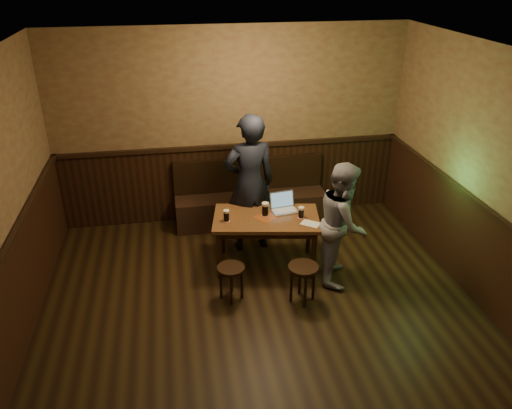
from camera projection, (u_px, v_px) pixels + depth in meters
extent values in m
cube|color=black|center=(273.00, 349.00, 5.10)|extent=(5.00, 6.00, 0.02)
cube|color=beige|center=(278.00, 69.00, 3.83)|extent=(5.00, 6.00, 0.02)
cube|color=olive|center=(231.00, 127.00, 7.11)|extent=(5.00, 0.02, 2.80)
cube|color=black|center=(233.00, 182.00, 7.47)|extent=(4.98, 0.04, 1.10)
cube|color=black|center=(2.00, 335.00, 4.46)|extent=(0.04, 5.98, 1.10)
cube|color=black|center=(504.00, 279.00, 5.23)|extent=(0.04, 5.98, 1.10)
cube|color=black|center=(232.00, 146.00, 7.18)|extent=(4.98, 0.06, 0.06)
cube|color=black|center=(251.00, 208.00, 7.41)|extent=(2.20, 0.50, 0.45)
cube|color=black|center=(248.00, 174.00, 7.37)|extent=(2.20, 0.10, 0.50)
cube|color=#502A16|center=(266.00, 219.00, 6.18)|extent=(1.41, 0.96, 0.05)
cube|color=black|center=(266.00, 223.00, 6.21)|extent=(1.28, 0.83, 0.07)
cube|color=maroon|center=(266.00, 217.00, 6.16)|extent=(0.34, 0.34, 0.00)
cylinder|color=black|center=(219.00, 255.00, 6.07)|extent=(0.06, 0.06, 0.65)
cylinder|color=black|center=(222.00, 231.00, 6.60)|extent=(0.06, 0.06, 0.65)
cylinder|color=black|center=(314.00, 255.00, 6.07)|extent=(0.06, 0.06, 0.65)
cylinder|color=black|center=(309.00, 231.00, 6.60)|extent=(0.06, 0.06, 0.65)
cylinder|color=black|center=(231.00, 268.00, 5.66)|extent=(0.36, 0.36, 0.04)
cylinder|color=black|center=(242.00, 283.00, 5.75)|extent=(0.03, 0.03, 0.41)
cylinder|color=black|center=(232.00, 277.00, 5.86)|extent=(0.03, 0.03, 0.41)
cylinder|color=black|center=(221.00, 283.00, 5.75)|extent=(0.03, 0.03, 0.41)
cylinder|color=black|center=(231.00, 290.00, 5.64)|extent=(0.03, 0.03, 0.41)
cylinder|color=black|center=(303.00, 268.00, 5.61)|extent=(0.35, 0.35, 0.04)
cylinder|color=black|center=(314.00, 283.00, 5.72)|extent=(0.04, 0.04, 0.45)
cylinder|color=black|center=(300.00, 277.00, 5.82)|extent=(0.04, 0.04, 0.45)
cylinder|color=black|center=(291.00, 285.00, 5.69)|extent=(0.04, 0.04, 0.45)
cylinder|color=black|center=(305.00, 291.00, 5.59)|extent=(0.04, 0.04, 0.45)
cylinder|color=#AF3315|center=(227.00, 221.00, 6.07)|extent=(0.09, 0.09, 0.00)
cylinder|color=silver|center=(227.00, 221.00, 6.07)|extent=(0.08, 0.08, 0.00)
cylinder|color=black|center=(226.00, 216.00, 6.05)|extent=(0.07, 0.07, 0.11)
cylinder|color=beige|center=(226.00, 211.00, 6.01)|extent=(0.07, 0.07, 0.03)
cylinder|color=#AF3315|center=(265.00, 215.00, 6.20)|extent=(0.11, 0.11, 0.00)
cylinder|color=silver|center=(265.00, 215.00, 6.20)|extent=(0.10, 0.10, 0.00)
cylinder|color=black|center=(265.00, 210.00, 6.17)|extent=(0.08, 0.08, 0.14)
cylinder|color=beige|center=(265.00, 204.00, 6.13)|extent=(0.09, 0.09, 0.03)
cylinder|color=#AF3315|center=(301.00, 217.00, 6.15)|extent=(0.09, 0.09, 0.00)
cylinder|color=silver|center=(301.00, 217.00, 6.15)|extent=(0.08, 0.08, 0.00)
cylinder|color=black|center=(301.00, 213.00, 6.12)|extent=(0.07, 0.07, 0.11)
cylinder|color=beige|center=(301.00, 208.00, 6.09)|extent=(0.07, 0.07, 0.03)
cube|color=silver|center=(285.00, 211.00, 6.30)|extent=(0.34, 0.26, 0.02)
cube|color=#B2B2B7|center=(285.00, 210.00, 6.29)|extent=(0.31, 0.21, 0.00)
cube|color=silver|center=(282.00, 199.00, 6.34)|extent=(0.32, 0.11, 0.21)
cube|color=#537B9B|center=(282.00, 199.00, 6.33)|extent=(0.29, 0.09, 0.18)
cube|color=silver|center=(310.00, 223.00, 6.01)|extent=(0.27, 0.25, 0.00)
imported|color=black|center=(250.00, 184.00, 6.46)|extent=(0.74, 0.54, 1.88)
imported|color=gray|center=(343.00, 223.00, 5.91)|extent=(0.79, 0.89, 1.51)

